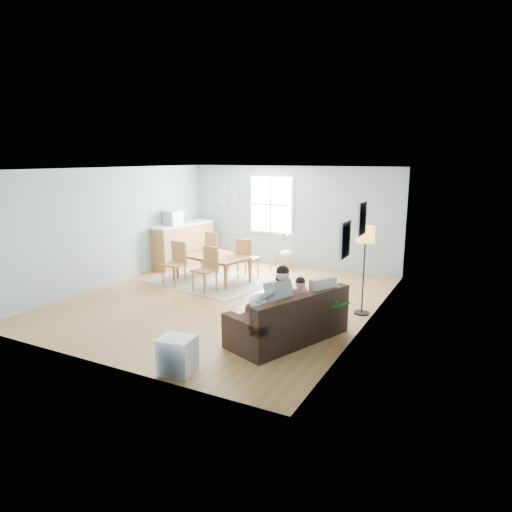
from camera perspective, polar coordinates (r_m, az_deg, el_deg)
The scene contains 22 objects.
room at distance 9.25m, azimuth -4.06°, elevation 9.12°, with size 8.40×9.40×3.90m.
window at distance 12.64m, azimuth 1.92°, elevation 6.45°, with size 1.32×0.08×1.62m.
pictures at distance 7.15m, azimuth 12.11°, elevation 3.38°, with size 0.05×1.34×0.74m.
wall_plates at distance 13.29m, azimuth -3.56°, elevation 7.49°, with size 0.67×0.02×0.66m.
sofa at distance 7.47m, azimuth 4.30°, elevation -8.37°, with size 1.56×2.22×0.82m.
green_throw at distance 7.92m, azimuth 7.40°, elevation -5.46°, with size 0.93×0.74×0.04m, color #13531C.
beige_pillow at distance 7.57m, azimuth 8.36°, elevation -4.55°, with size 0.14×0.49×0.49m, color tan.
father at distance 7.23m, azimuth 1.97°, elevation -5.61°, with size 0.97×0.56×1.31m.
nursing_pillow at distance 7.36m, azimuth 1.17°, elevation -5.79°, with size 0.53×0.53×0.15m, color silver.
infant at distance 7.36m, azimuth 1.36°, elevation -5.11°, with size 0.19×0.37×0.14m.
toddler at distance 7.52m, azimuth 4.99°, elevation -4.96°, with size 0.56×0.40×0.83m.
floor_lamp at distance 8.64m, azimuth 13.49°, elevation 1.73°, with size 0.34×0.34×1.68m.
storage_cube at distance 6.50m, azimuth -9.86°, elevation -12.10°, with size 0.51×0.47×0.51m.
rug at distance 11.07m, azimuth -5.49°, elevation -3.08°, with size 2.74×2.09×0.01m, color #9D968F.
dining_table at distance 11.00m, azimuth -5.53°, elevation -1.51°, with size 1.82×1.01×0.64m, color brown.
chair_sw at distance 10.83m, azimuth -9.96°, elevation -0.48°, with size 0.48×0.48×1.00m.
chair_se at distance 10.13m, azimuth -6.11°, elevation -1.24°, with size 0.54×0.54×1.00m.
chair_nw at distance 11.75m, azimuth -5.13°, elevation 0.86°, with size 0.60×0.60×1.06m.
chair_ne at distance 11.11m, azimuth -1.26°, elevation 0.05°, with size 0.47×0.47×1.00m.
counter at distance 12.79m, azimuth -9.13°, elevation 1.54°, with size 0.80×2.10×1.15m.
monitor at distance 12.38m, azimuth -10.40°, elevation 4.70°, with size 0.46×0.44×0.38m.
baby_swing at distance 12.23m, azimuth 3.90°, elevation 0.35°, with size 1.18×1.19×0.91m.
Camera 1 is at (4.83, -7.87, 2.91)m, focal length 32.00 mm.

